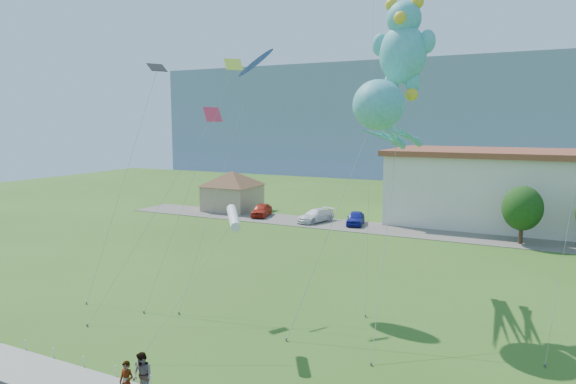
{
  "coord_description": "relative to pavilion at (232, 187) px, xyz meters",
  "views": [
    {
      "loc": [
        11.44,
        -17.12,
        11.17
      ],
      "look_at": [
        -1.09,
        8.0,
        7.37
      ],
      "focal_mm": 32.0,
      "sensor_mm": 36.0,
      "label": 1
    }
  ],
  "objects": [
    {
      "name": "parked_car_red",
      "position": [
        5.6,
        -2.37,
        -2.21
      ],
      "size": [
        2.79,
        4.72,
        1.51
      ],
      "primitive_type": "imported",
      "rotation": [
        0.0,
        0.0,
        0.24
      ],
      "color": "#AF2415",
      "rests_on": "parking_strip"
    },
    {
      "name": "octopus_kite",
      "position": [
        26.78,
        -24.94,
        8.48
      ],
      "size": [
        4.14,
        13.09,
        13.63
      ],
      "color": "teal",
      "rests_on": "ground"
    },
    {
      "name": "small_kite_blue",
      "position": [
        17.96,
        -25.15,
        11.75
      ],
      "size": [
        2.13,
        7.86,
        15.79
      ],
      "color": "#2837E2",
      "rests_on": "ground"
    },
    {
      "name": "small_kite_pink",
      "position": [
        15.93,
        -28.58,
        7.22
      ],
      "size": [
        3.57,
        8.99,
        12.13
      ],
      "color": "#F4364F",
      "rests_on": "ground"
    },
    {
      "name": "small_kite_white",
      "position": [
        21.34,
        -33.21,
        3.27
      ],
      "size": [
        2.59,
        6.12,
        6.78
      ],
      "color": "white",
      "rests_on": "ground"
    },
    {
      "name": "small_kite_black",
      "position": [
        11.92,
        -28.56,
        9.86
      ],
      "size": [
        2.21,
        6.2,
        15.24
      ],
      "color": "black",
      "rests_on": "ground"
    },
    {
      "name": "tree_near",
      "position": [
        34.0,
        -4.0,
        0.36
      ],
      "size": [
        3.6,
        3.6,
        5.47
      ],
      "color": "#3F2B19",
      "rests_on": "ground"
    },
    {
      "name": "pavilion",
      "position": [
        0.0,
        0.0,
        0.0
      ],
      "size": [
        9.2,
        9.2,
        5.0
      ],
      "color": "tan",
      "rests_on": "ground"
    },
    {
      "name": "teddy_bear_kite",
      "position": [
        27.51,
        -23.75,
        12.68
      ],
      "size": [
        3.82,
        10.83,
        18.58
      ],
      "color": "teal",
      "rests_on": "ground"
    },
    {
      "name": "parking_strip",
      "position": [
        24.0,
        -3.0,
        -2.99
      ],
      "size": [
        70.0,
        6.0,
        0.06
      ],
      "primitive_type": "cube",
      "color": "#59544C",
      "rests_on": "ground"
    },
    {
      "name": "pedestrian_left",
      "position": [
        21.17,
        -40.86,
        -2.06
      ],
      "size": [
        0.68,
        0.49,
        1.72
      ],
      "primitive_type": "imported",
      "rotation": [
        0.0,
        0.0,
        0.14
      ],
      "color": "gray",
      "rests_on": "sidewalk"
    },
    {
      "name": "hill_ridge",
      "position": [
        24.0,
        82.0,
        9.48
      ],
      "size": [
        160.0,
        50.0,
        25.0
      ],
      "primitive_type": "cube",
      "color": "slate",
      "rests_on": "ground"
    },
    {
      "name": "parked_car_white",
      "position": [
        12.82,
        -2.72,
        -2.25
      ],
      "size": [
        3.39,
        5.32,
        1.43
      ],
      "primitive_type": "imported",
      "rotation": [
        0.0,
        0.0,
        -0.3
      ],
      "color": "white",
      "rests_on": "parking_strip"
    },
    {
      "name": "pedestrian_right",
      "position": [
        21.46,
        -40.28,
        -1.98
      ],
      "size": [
        1.04,
        0.88,
        1.88
      ],
      "primitive_type": "imported",
      "rotation": [
        0.0,
        0.0,
        -0.2
      ],
      "color": "gray",
      "rests_on": "sidewalk"
    },
    {
      "name": "small_kite_yellow",
      "position": [
        16.91,
        -27.32,
        9.9
      ],
      "size": [
        3.07,
        7.16,
        15.32
      ],
      "color": "#A0C52E",
      "rests_on": "ground"
    },
    {
      "name": "parked_car_blue",
      "position": [
        17.37,
        -2.25,
        -2.24
      ],
      "size": [
        2.55,
        4.51,
        1.45
      ],
      "primitive_type": "imported",
      "rotation": [
        0.0,
        0.0,
        0.21
      ],
      "color": "navy",
      "rests_on": "parking_strip"
    }
  ]
}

